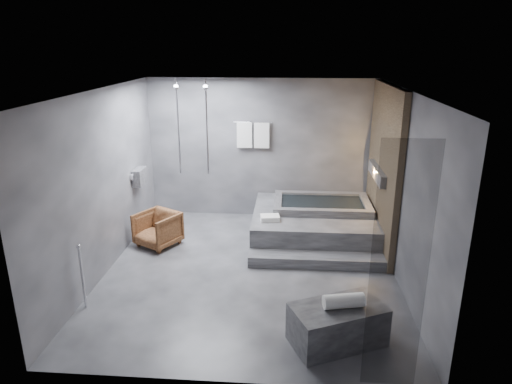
{
  "coord_description": "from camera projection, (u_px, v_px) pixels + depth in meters",
  "views": [
    {
      "loc": [
        0.58,
        -6.45,
        3.44
      ],
      "look_at": [
        0.07,
        0.3,
        1.22
      ],
      "focal_mm": 32.0,
      "sensor_mm": 36.0,
      "label": 1
    }
  ],
  "objects": [
    {
      "name": "room",
      "position": [
        277.0,
        161.0,
        6.88
      ],
      "size": [
        5.0,
        5.04,
        2.82
      ],
      "color": "#313134",
      "rests_on": "ground"
    },
    {
      "name": "rolled_towel",
      "position": [
        344.0,
        301.0,
        5.31
      ],
      "size": [
        0.5,
        0.27,
        0.17
      ],
      "primitive_type": "cylinder",
      "rotation": [
        0.0,
        1.57,
        0.21
      ],
      "color": "white",
      "rests_on": "concrete_bench"
    },
    {
      "name": "tub_step",
      "position": [
        316.0,
        260.0,
        7.37
      ],
      "size": [
        2.2,
        0.36,
        0.18
      ],
      "primitive_type": "cube",
      "color": "#37373A",
      "rests_on": "ground"
    },
    {
      "name": "deck_towel",
      "position": [
        270.0,
        218.0,
        7.91
      ],
      "size": [
        0.35,
        0.28,
        0.09
      ],
      "primitive_type": "cube",
      "rotation": [
        0.0,
        0.0,
        0.15
      ],
      "color": "white",
      "rests_on": "tub_deck"
    },
    {
      "name": "concrete_bench",
      "position": [
        337.0,
        325.0,
        5.43
      ],
      "size": [
        1.24,
        0.99,
        0.49
      ],
      "primitive_type": "cube",
      "rotation": [
        0.0,
        0.0,
        0.43
      ],
      "color": "#2D2E30",
      "rests_on": "ground"
    },
    {
      "name": "tub_deck",
      "position": [
        313.0,
        224.0,
        8.44
      ],
      "size": [
        2.2,
        2.0,
        0.5
      ],
      "primitive_type": "cube",
      "color": "#37373A",
      "rests_on": "ground"
    },
    {
      "name": "driftwood_chair",
      "position": [
        158.0,
        229.0,
        8.05
      ],
      "size": [
        0.9,
        0.91,
        0.61
      ],
      "primitive_type": "imported",
      "rotation": [
        0.0,
        0.0,
        -0.52
      ],
      "color": "#3F210F",
      "rests_on": "ground"
    }
  ]
}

